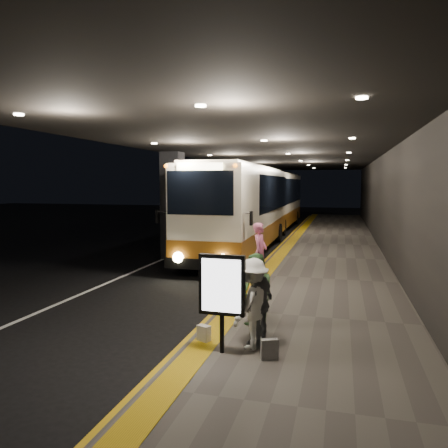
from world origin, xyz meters
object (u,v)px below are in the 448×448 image
Objects in this scene: coach_main at (242,213)px; passenger_waiting_grey at (259,303)px; passenger_waiting_white at (252,303)px; bag_polka at (269,349)px; coach_second at (274,203)px; passenger_waiting_green at (256,292)px; info_sign at (222,287)px; bag_plain at (204,333)px; stanchion_post at (236,284)px; passenger_boarding at (260,252)px.

coach_main is 7.63× the size of passenger_waiting_grey.
passenger_waiting_white is 0.89m from bag_polka.
passenger_waiting_green is (2.81, -21.18, -0.84)m from coach_second.
info_sign is (-0.46, -0.39, 0.36)m from passenger_waiting_white.
stanchion_post is at bearing 89.56° from bag_plain.
passenger_boarding is 1.13× the size of passenger_waiting_green.
passenger_waiting_grey reaches higher than bag_plain.
info_sign reaches higher than bag_polka.
passenger_boarding is 4.55m from passenger_waiting_green.
coach_second is 7.41× the size of passenger_waiting_grey.
passenger_boarding is at bearing 148.70° from passenger_waiting_green.
bag_polka is at bearing 41.24° from passenger_waiting_grey.
info_sign is (2.33, -11.84, -0.48)m from coach_main.
passenger_waiting_white is 1.55× the size of stanchion_post.
passenger_waiting_green is 5.15× the size of bag_plain.
bag_polka is at bearing -161.51° from passenger_boarding.
coach_second is (-0.12, 10.64, -0.03)m from coach_main.
info_sign is at bearing -56.28° from passenger_waiting_green.
bag_plain is at bearing 138.51° from info_sign.
passenger_waiting_grey is at bearing 45.23° from info_sign.
passenger_waiting_grey is at bearing 162.21° from passenger_waiting_white.
passenger_waiting_grey is 0.92m from bag_polka.
passenger_waiting_grey is 4.48× the size of bag_polka.
bag_polka is at bearing -3.58° from info_sign.
stanchion_post is (-1.31, 3.09, 0.35)m from bag_polka.
info_sign is 3.11m from stanchion_post.
coach_main is 11.70m from passenger_waiting_grey.
info_sign is at bearing -30.76° from passenger_waiting_grey.
passenger_waiting_grey is 0.87m from info_sign.
info_sign is (0.48, -0.45, 1.03)m from bag_plain.
coach_second is 22.62m from info_sign.
passenger_waiting_green is at bearing -149.40° from passenger_waiting_grey.
bag_plain is 0.17× the size of info_sign.
passenger_boarding is 5.84× the size of bag_plain.
passenger_waiting_white is 1.03× the size of passenger_waiting_grey.
info_sign reaches higher than stanchion_post.
passenger_boarding is 5.47m from passenger_waiting_white.
passenger_boarding reaches higher than passenger_waiting_green.
info_sign is (-0.86, 0.08, 1.00)m from bag_polka.
passenger_waiting_green is 0.90× the size of info_sign.
stanchion_post reaches higher than bag_polka.
bag_plain is at bearing -84.98° from coach_second.
passenger_boarding is at bearing 95.68° from info_sign.
coach_second is at bearing 95.84° from stanchion_post.
stanchion_post is at bearing -174.88° from passenger_boarding.
passenger_waiting_white is 0.70m from info_sign.
bag_polka is 1.32m from info_sign.
passenger_waiting_white is (2.91, -22.09, -0.81)m from coach_second.
passenger_waiting_green is 4.43× the size of bag_polka.
coach_main reaches higher than coach_second.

